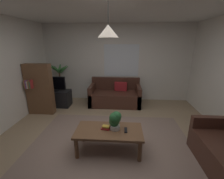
{
  "coord_description": "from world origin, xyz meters",
  "views": [
    {
      "loc": [
        0.2,
        -2.56,
        1.93
      ],
      "look_at": [
        0.0,
        0.3,
        1.05
      ],
      "focal_mm": 24.62,
      "sensor_mm": 36.0,
      "label": 1
    }
  ],
  "objects_px": {
    "tv": "(54,84)",
    "pendant_lamp": "(108,31)",
    "book_on_table_0": "(106,128)",
    "tv_stand": "(56,98)",
    "potted_plant_on_table": "(115,119)",
    "bookshelf_corner": "(39,89)",
    "book_on_table_2": "(106,126)",
    "potted_palm_corner": "(60,82)",
    "coffee_table": "(109,133)",
    "book_on_table_1": "(106,127)",
    "couch_under_window": "(115,96)",
    "remote_on_table_0": "(126,130)"
  },
  "relations": [
    {
      "from": "tv_stand",
      "to": "remote_on_table_0",
      "type": "bearing_deg",
      "value": -42.81
    },
    {
      "from": "book_on_table_2",
      "to": "pendant_lamp",
      "type": "distance_m",
      "value": 1.61
    },
    {
      "from": "book_on_table_0",
      "to": "book_on_table_1",
      "type": "distance_m",
      "value": 0.02
    },
    {
      "from": "book_on_table_1",
      "to": "tv",
      "type": "xyz_separation_m",
      "value": [
        -1.79,
        1.94,
        0.27
      ]
    },
    {
      "from": "book_on_table_0",
      "to": "tv_stand",
      "type": "height_order",
      "value": "tv_stand"
    },
    {
      "from": "book_on_table_2",
      "to": "potted_plant_on_table",
      "type": "relative_size",
      "value": 0.38
    },
    {
      "from": "tv",
      "to": "pendant_lamp",
      "type": "bearing_deg",
      "value": -46.74
    },
    {
      "from": "bookshelf_corner",
      "to": "pendant_lamp",
      "type": "xyz_separation_m",
      "value": [
        2.04,
        -1.46,
        1.39
      ]
    },
    {
      "from": "book_on_table_0",
      "to": "potted_palm_corner",
      "type": "xyz_separation_m",
      "value": [
        -1.81,
        2.46,
        0.2
      ]
    },
    {
      "from": "book_on_table_2",
      "to": "potted_palm_corner",
      "type": "distance_m",
      "value": 3.07
    },
    {
      "from": "coffee_table",
      "to": "book_on_table_1",
      "type": "bearing_deg",
      "value": 157.0
    },
    {
      "from": "potted_palm_corner",
      "to": "potted_plant_on_table",
      "type": "bearing_deg",
      "value": -50.86
    },
    {
      "from": "tv_stand",
      "to": "pendant_lamp",
      "type": "xyz_separation_m",
      "value": [
        1.85,
        -1.99,
        1.84
      ]
    },
    {
      "from": "book_on_table_1",
      "to": "potted_palm_corner",
      "type": "distance_m",
      "value": 3.06
    },
    {
      "from": "book_on_table_1",
      "to": "book_on_table_2",
      "type": "height_order",
      "value": "book_on_table_2"
    },
    {
      "from": "coffee_table",
      "to": "tv",
      "type": "distance_m",
      "value": 2.73
    },
    {
      "from": "coffee_table",
      "to": "book_on_table_1",
      "type": "relative_size",
      "value": 9.42
    },
    {
      "from": "couch_under_window",
      "to": "tv_stand",
      "type": "xyz_separation_m",
      "value": [
        -1.85,
        -0.27,
        -0.02
      ]
    },
    {
      "from": "remote_on_table_0",
      "to": "tv_stand",
      "type": "relative_size",
      "value": 0.18
    },
    {
      "from": "tv",
      "to": "pendant_lamp",
      "type": "height_order",
      "value": "pendant_lamp"
    },
    {
      "from": "potted_plant_on_table",
      "to": "tv",
      "type": "relative_size",
      "value": 0.48
    },
    {
      "from": "remote_on_table_0",
      "to": "potted_palm_corner",
      "type": "bearing_deg",
      "value": 130.59
    },
    {
      "from": "remote_on_table_0",
      "to": "tv",
      "type": "bearing_deg",
      "value": 136.9
    },
    {
      "from": "potted_plant_on_table",
      "to": "tv",
      "type": "height_order",
      "value": "tv"
    },
    {
      "from": "remote_on_table_0",
      "to": "bookshelf_corner",
      "type": "xyz_separation_m",
      "value": [
        -2.34,
        1.46,
        0.27
      ]
    },
    {
      "from": "couch_under_window",
      "to": "book_on_table_1",
      "type": "xyz_separation_m",
      "value": [
        -0.06,
        -2.24,
        0.18
      ]
    },
    {
      "from": "book_on_table_0",
      "to": "potted_plant_on_table",
      "type": "xyz_separation_m",
      "value": [
        0.17,
        0.02,
        0.18
      ]
    },
    {
      "from": "coffee_table",
      "to": "potted_palm_corner",
      "type": "height_order",
      "value": "potted_palm_corner"
    },
    {
      "from": "couch_under_window",
      "to": "remote_on_table_0",
      "type": "height_order",
      "value": "couch_under_window"
    },
    {
      "from": "book_on_table_1",
      "to": "tv_stand",
      "type": "bearing_deg",
      "value": 132.4
    },
    {
      "from": "pendant_lamp",
      "to": "tv_stand",
      "type": "bearing_deg",
      "value": 132.94
    },
    {
      "from": "potted_plant_on_table",
      "to": "bookshelf_corner",
      "type": "relative_size",
      "value": 0.24
    },
    {
      "from": "book_on_table_2",
      "to": "tv",
      "type": "relative_size",
      "value": 0.18
    },
    {
      "from": "tv",
      "to": "potted_palm_corner",
      "type": "relative_size",
      "value": 0.51
    },
    {
      "from": "book_on_table_2",
      "to": "coffee_table",
      "type": "bearing_deg",
      "value": -19.35
    },
    {
      "from": "book_on_table_1",
      "to": "remote_on_table_0",
      "type": "relative_size",
      "value": 0.79
    },
    {
      "from": "couch_under_window",
      "to": "potted_plant_on_table",
      "type": "xyz_separation_m",
      "value": [
        0.11,
        -2.22,
        0.34
      ]
    },
    {
      "from": "couch_under_window",
      "to": "potted_palm_corner",
      "type": "distance_m",
      "value": 1.93
    },
    {
      "from": "potted_plant_on_table",
      "to": "couch_under_window",
      "type": "bearing_deg",
      "value": 92.73
    },
    {
      "from": "book_on_table_0",
      "to": "tv_stand",
      "type": "distance_m",
      "value": 2.66
    },
    {
      "from": "book_on_table_1",
      "to": "potted_palm_corner",
      "type": "relative_size",
      "value": 0.09
    },
    {
      "from": "book_on_table_2",
      "to": "couch_under_window",
      "type": "bearing_deg",
      "value": 88.54
    },
    {
      "from": "couch_under_window",
      "to": "tv_stand",
      "type": "distance_m",
      "value": 1.87
    },
    {
      "from": "coffee_table",
      "to": "tv",
      "type": "xyz_separation_m",
      "value": [
        -1.85,
        1.97,
        0.36
      ]
    },
    {
      "from": "potted_plant_on_table",
      "to": "pendant_lamp",
      "type": "height_order",
      "value": "pendant_lamp"
    },
    {
      "from": "couch_under_window",
      "to": "pendant_lamp",
      "type": "relative_size",
      "value": 3.05
    },
    {
      "from": "coffee_table",
      "to": "couch_under_window",
      "type": "bearing_deg",
      "value": 89.92
    },
    {
      "from": "tv_stand",
      "to": "tv",
      "type": "height_order",
      "value": "tv"
    },
    {
      "from": "coffee_table",
      "to": "potted_plant_on_table",
      "type": "height_order",
      "value": "potted_plant_on_table"
    },
    {
      "from": "tv",
      "to": "bookshelf_corner",
      "type": "bearing_deg",
      "value": -109.89
    }
  ]
}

